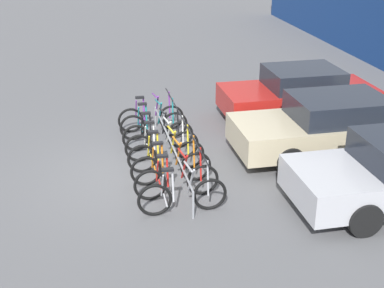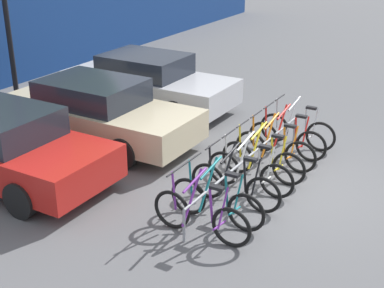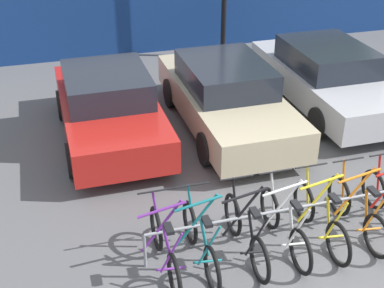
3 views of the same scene
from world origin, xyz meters
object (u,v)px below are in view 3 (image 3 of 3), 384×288
at_px(bicycle_yellow, 321,219).
at_px(bicycle_orange, 357,212).
at_px(bicycle_white, 285,226).
at_px(bicycle_teal, 200,242).
at_px(car_silver, 327,77).
at_px(bicycle_black, 246,233).
at_px(car_beige, 226,96).
at_px(bike_rack, 301,210).
at_px(bicycle_purple, 165,249).
at_px(car_red, 109,107).

bearing_deg(bicycle_yellow, bicycle_orange, 3.53).
height_order(bicycle_white, bicycle_yellow, same).
xyz_separation_m(bicycle_teal, bicycle_orange, (2.46, 0.00, 0.00)).
height_order(bicycle_white, car_silver, car_silver).
height_order(bicycle_black, car_beige, car_beige).
relative_size(bike_rack, car_beige, 1.04).
relative_size(bicycle_white, car_beige, 0.37).
distance_m(bike_rack, bicycle_purple, 2.11).
relative_size(bicycle_white, car_red, 0.41).
relative_size(bicycle_white, bicycle_yellow, 1.00).
distance_m(bicycle_orange, car_silver, 4.65).
height_order(bike_rack, bicycle_orange, bicycle_orange).
xyz_separation_m(bicycle_purple, bicycle_orange, (2.97, 0.00, 0.00)).
xyz_separation_m(bicycle_purple, bicycle_yellow, (2.36, 0.00, 0.00)).
distance_m(bicycle_purple, bicycle_orange, 2.97).
xyz_separation_m(bicycle_purple, bicycle_white, (1.78, 0.00, 0.00)).
bearing_deg(bicycle_orange, bicycle_yellow, 177.26).
xyz_separation_m(bicycle_black, bicycle_orange, (1.79, 0.00, 0.00)).
distance_m(bicycle_purple, car_beige, 4.54).
height_order(bicycle_purple, car_red, car_red).
relative_size(bicycle_black, car_red, 0.41).
height_order(bicycle_teal, car_beige, car_beige).
height_order(bicycle_yellow, car_beige, car_beige).
distance_m(bike_rack, car_red, 4.52).
relative_size(bicycle_yellow, car_silver, 0.38).
xyz_separation_m(bicycle_black, bicycle_white, (0.60, 0.00, 0.00)).
bearing_deg(bicycle_orange, bicycle_white, 177.26).
height_order(bicycle_teal, bicycle_black, same).
xyz_separation_m(bike_rack, car_silver, (2.67, 4.13, 0.19)).
distance_m(bicycle_black, bicycle_orange, 1.79).
bearing_deg(bicycle_yellow, bicycle_white, -176.47).
height_order(bicycle_yellow, car_red, car_red).
bearing_deg(bike_rack, bicycle_purple, -175.95).
bearing_deg(bicycle_purple, bicycle_black, -3.16).
distance_m(bicycle_white, car_silver, 5.23).
bearing_deg(bicycle_teal, car_red, 99.07).
bearing_deg(car_beige, bike_rack, -92.45).
distance_m(car_red, car_beige, 2.40).
height_order(bike_rack, car_silver, car_silver).
relative_size(bicycle_teal, car_red, 0.41).
bearing_deg(car_silver, bicycle_orange, -112.76).
bearing_deg(bike_rack, car_silver, 57.19).
bearing_deg(car_silver, car_red, -177.52).
xyz_separation_m(bicycle_teal, car_beige, (1.75, 3.92, 0.31)).
height_order(bicycle_black, bicycle_white, same).
bearing_deg(bicycle_white, bicycle_teal, -179.78).
distance_m(bicycle_white, car_red, 4.51).
bearing_deg(bicycle_black, bicycle_teal, -177.29).
height_order(bike_rack, bicycle_teal, bicycle_teal).
relative_size(bicycle_black, bicycle_white, 1.00).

